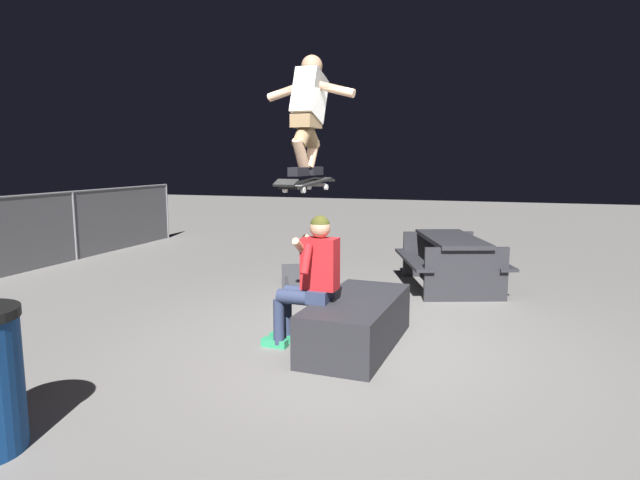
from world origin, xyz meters
TOP-DOWN VIEW (x-y plane):
  - ground_plane at (0.00, 0.00)m, footprint 40.00×40.00m
  - ledge_box_main at (-0.01, -0.08)m, footprint 1.67×0.81m
  - person_sitting_on_ledge at (-0.20, 0.35)m, footprint 0.59×0.76m
  - skateboard at (-0.21, 0.38)m, footprint 1.03×0.28m
  - skater_airborne at (-0.16, 0.37)m, footprint 0.63×0.89m
  - kicker_ramp at (2.00, 1.08)m, footprint 1.43×1.20m
  - picnic_table_back at (2.83, -0.78)m, footprint 2.04×1.82m

SIDE VIEW (x-z plane):
  - ground_plane at x=0.00m, z-range 0.00..0.00m
  - kicker_ramp at x=2.00m, z-range -0.13..0.25m
  - ledge_box_main at x=-0.01m, z-range 0.00..0.49m
  - picnic_table_back at x=2.83m, z-range 0.12..0.87m
  - person_sitting_on_ledge at x=-0.20m, z-range 0.07..1.40m
  - skateboard at x=-0.21m, z-range 1.56..1.69m
  - skater_airborne at x=-0.16m, z-range 1.75..2.87m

